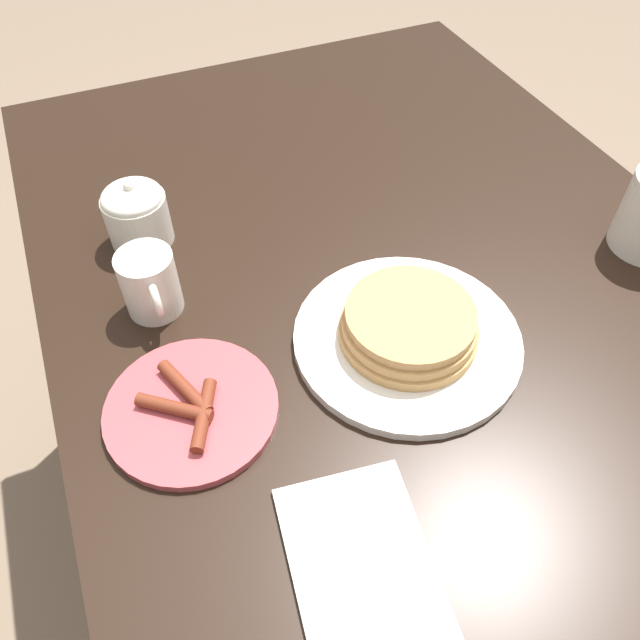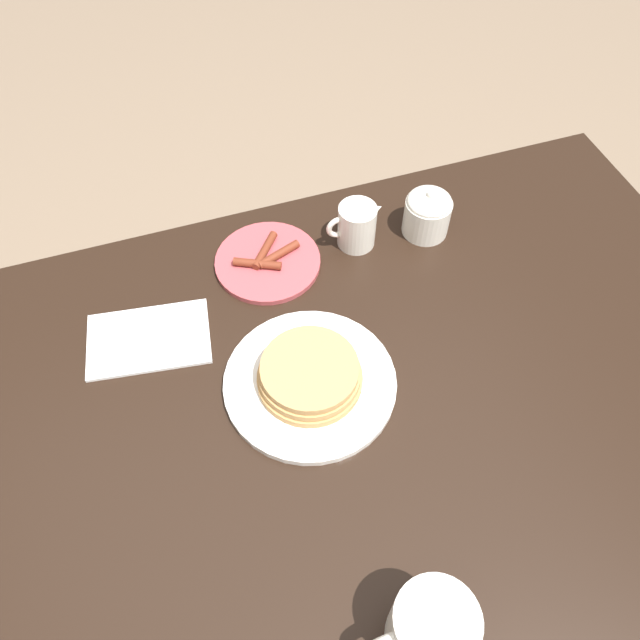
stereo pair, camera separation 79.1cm
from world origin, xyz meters
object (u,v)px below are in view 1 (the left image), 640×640
at_px(side_plate_bacon, 191,408).
at_px(napkin, 364,573).
at_px(pancake_plate, 408,331).
at_px(sugar_bowl, 136,213).
at_px(creamer_pitcher, 149,281).

height_order(side_plate_bacon, napkin, side_plate_bacon).
relative_size(pancake_plate, sugar_bowl, 2.76).
relative_size(sugar_bowl, napkin, 0.46).
bearing_deg(sugar_bowl, pancake_plate, 39.07).
bearing_deg(pancake_plate, creamer_pitcher, -123.67).
relative_size(creamer_pitcher, sugar_bowl, 1.10).
bearing_deg(sugar_bowl, creamer_pitcher, -5.52).
distance_m(side_plate_bacon, creamer_pitcher, 0.16).
distance_m(side_plate_bacon, sugar_bowl, 0.29).
relative_size(side_plate_bacon, sugar_bowl, 1.94).
bearing_deg(sugar_bowl, napkin, 8.96).
bearing_deg(napkin, side_plate_bacon, -157.09).
bearing_deg(napkin, creamer_pitcher, -166.41).
height_order(creamer_pitcher, napkin, creamer_pitcher).
bearing_deg(creamer_pitcher, side_plate_bacon, -0.30).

